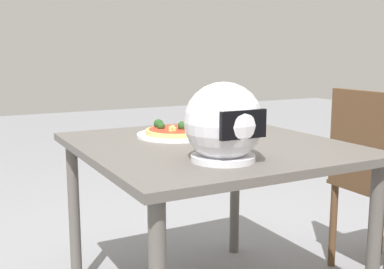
{
  "coord_description": "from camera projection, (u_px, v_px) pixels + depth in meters",
  "views": [
    {
      "loc": [
        0.92,
        1.59,
        1.07
      ],
      "look_at": [
        0.02,
        -0.1,
        0.74
      ],
      "focal_mm": 44.57,
      "sensor_mm": 36.0,
      "label": 1
    }
  ],
  "objects": [
    {
      "name": "dining_table",
      "position": [
        209.0,
        163.0,
        1.88
      ],
      "size": [
        0.98,
        1.04,
        0.72
      ],
      "color": "#5B5651",
      "rests_on": "ground"
    },
    {
      "name": "pizza",
      "position": [
        175.0,
        130.0,
        2.01
      ],
      "size": [
        0.26,
        0.26,
        0.05
      ],
      "color": "tan",
      "rests_on": "pizza_plate"
    },
    {
      "name": "motorcycle_helmet",
      "position": [
        224.0,
        124.0,
        1.54
      ],
      "size": [
        0.26,
        0.26,
        0.26
      ],
      "color": "silver",
      "rests_on": "dining_table"
    },
    {
      "name": "chair_side",
      "position": [
        375.0,
        174.0,
        2.22
      ],
      "size": [
        0.41,
        0.41,
        0.9
      ],
      "color": "brown",
      "rests_on": "ground"
    },
    {
      "name": "pizza_plate",
      "position": [
        176.0,
        135.0,
        2.01
      ],
      "size": [
        0.33,
        0.33,
        0.01
      ],
      "primitive_type": "cylinder",
      "color": "white",
      "rests_on": "dining_table"
    }
  ]
}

